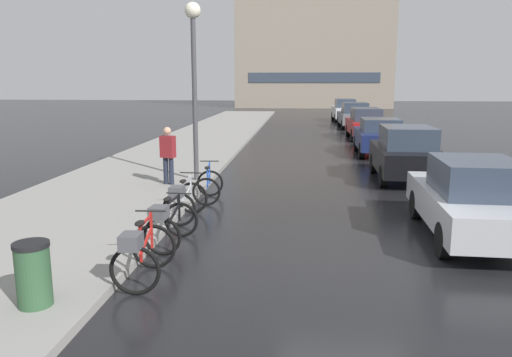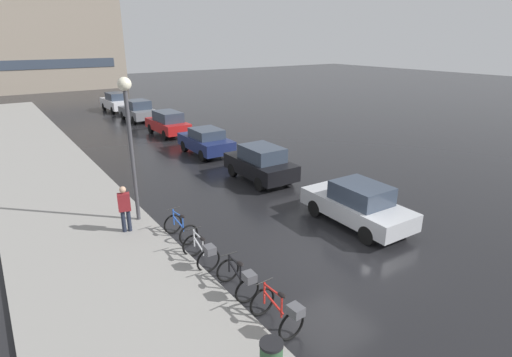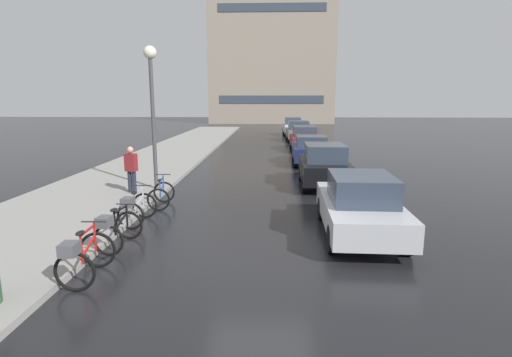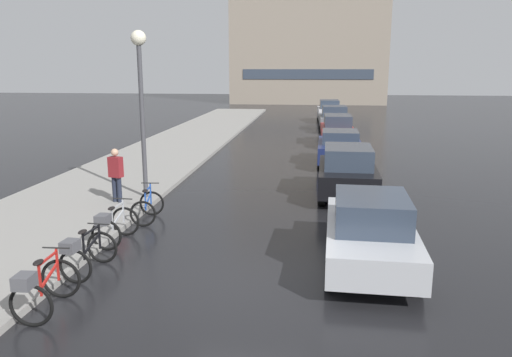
% 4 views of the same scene
% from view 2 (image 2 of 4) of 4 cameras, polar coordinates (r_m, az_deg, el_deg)
% --- Properties ---
extents(ground_plane, '(140.00, 140.00, 0.00)m').
position_cam_2_polar(ground_plane, '(12.73, 10.91, -11.27)').
color(ground_plane, black).
extents(sidewalk_kerb, '(4.80, 60.00, 0.14)m').
position_cam_2_polar(sidewalk_kerb, '(18.72, -26.18, -2.47)').
color(sidewalk_kerb, gray).
rests_on(sidewalk_kerb, ground).
extents(bicycle_nearest, '(0.80, 1.40, 1.02)m').
position_cam_2_polar(bicycle_nearest, '(9.64, 3.48, -18.43)').
color(bicycle_nearest, black).
rests_on(bicycle_nearest, ground).
extents(bicycle_second, '(0.78, 1.43, 0.98)m').
position_cam_2_polar(bicycle_second, '(10.75, -2.32, -14.05)').
color(bicycle_second, black).
rests_on(bicycle_second, ground).
extents(bicycle_third, '(0.79, 1.40, 1.00)m').
position_cam_2_polar(bicycle_third, '(12.05, -7.64, -10.25)').
color(bicycle_third, black).
rests_on(bicycle_third, ground).
extents(bicycle_farthest, '(0.81, 1.16, 0.98)m').
position_cam_2_polar(bicycle_farthest, '(13.72, -10.73, -6.99)').
color(bicycle_farthest, black).
rests_on(bicycle_farthest, ground).
extents(car_silver, '(1.94, 4.24, 1.58)m').
position_cam_2_polar(car_silver, '(14.81, 14.32, -3.59)').
color(car_silver, '#B2B5BA').
rests_on(car_silver, ground).
extents(car_black, '(1.89, 3.88, 1.68)m').
position_cam_2_polar(car_black, '(18.80, 0.66, 2.19)').
color(car_black, black).
rests_on(car_black, ground).
extents(car_navy, '(1.91, 3.96, 1.52)m').
position_cam_2_polar(car_navy, '(23.36, -7.17, 5.31)').
color(car_navy, navy).
rests_on(car_navy, ground).
extents(car_red, '(1.79, 4.12, 1.64)m').
position_cam_2_polar(car_red, '(28.60, -12.49, 7.74)').
color(car_red, '#AD1919').
rests_on(car_red, ground).
extents(car_grey, '(2.00, 4.27, 1.66)m').
position_cam_2_polar(car_grey, '(34.35, -16.48, 9.30)').
color(car_grey, slate).
rests_on(car_grey, ground).
extents(car_white, '(1.83, 4.22, 1.70)m').
position_cam_2_polar(car_white, '(39.45, -19.36, 10.26)').
color(car_white, silver).
rests_on(car_white, ground).
extents(pedestrian, '(0.45, 0.34, 1.78)m').
position_cam_2_polar(pedestrian, '(14.20, -18.24, -4.02)').
color(pedestrian, '#1E2333').
rests_on(pedestrian, ground).
extents(streetlamp, '(0.46, 0.46, 5.23)m').
position_cam_2_polar(streetlamp, '(14.25, -17.75, 7.58)').
color(streetlamp, '#424247').
rests_on(streetlamp, ground).
extents(building_facade_main, '(17.66, 7.40, 18.82)m').
position_cam_2_polar(building_facade_main, '(59.82, -28.45, 20.18)').
color(building_facade_main, gray).
rests_on(building_facade_main, ground).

